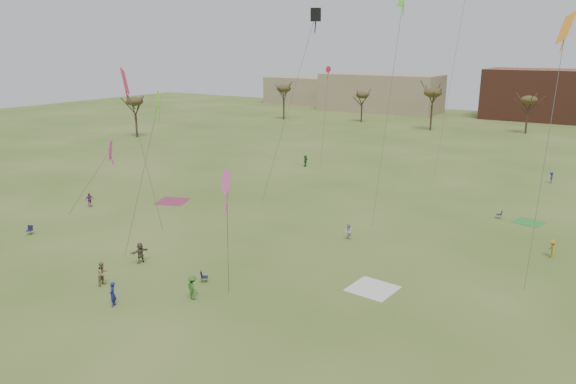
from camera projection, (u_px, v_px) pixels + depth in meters
The scene contains 21 objects.
ground at pixel (195, 308), 36.86m from camera, with size 260.00×260.00×0.00m, color #3C5B1C.
flyer_near_center at pixel (193, 287), 37.92m from camera, with size 1.16×0.67×1.80m, color #336F25.
flyer_near_right at pixel (113, 294), 36.93m from camera, with size 0.64×0.42×1.77m, color navy.
spectator_fore_b at pixel (103, 273), 40.19m from camera, with size 0.90×0.70×1.85m, color #8D785A.
spectator_fore_c at pixel (140, 253), 44.33m from camera, with size 1.64×0.52×1.77m, color brown.
flyer_mid_b at pixel (552, 249), 45.54m from camera, with size 1.00×0.57×1.55m, color #B38221.
spectator_mid_d at pixel (89, 200), 59.84m from camera, with size 0.95×0.40×1.62m, color #843782.
spectator_mid_e at pixel (348, 232), 49.67m from camera, with size 0.76×0.59×1.56m, color silver.
flyer_far_a at pixel (305, 161), 80.17m from camera, with size 1.56×0.50×1.68m, color #206225.
flyer_far_c at pixel (551, 178), 70.28m from camera, with size 0.96×0.55×1.49m, color navy.
blanket_cream at pixel (373, 289), 39.75m from camera, with size 3.21×3.21×0.03m, color silver.
blanket_plum at pixel (172, 201), 62.20m from camera, with size 3.32×3.32×0.03m, color #922C4E.
blanket_olive at pixel (529, 222), 54.75m from camera, with size 2.62×2.62×0.03m, color #328B34.
camp_chair_left at pixel (30, 232), 51.13m from camera, with size 0.71×0.72×0.87m.
camp_chair_center at pixel (204, 279), 40.81m from camera, with size 0.73×0.72×0.87m.
camp_chair_right at pixel (499, 216), 55.95m from camera, with size 0.65×0.62×0.87m.
kites_aloft at pixel (391, 27), 52.90m from camera, with size 62.83×48.72×25.57m.
tree_line at pixel (466, 103), 100.99m from camera, with size 117.44×49.32×8.91m.
building_tan at pixel (381, 93), 147.38m from camera, with size 32.00×14.00×10.00m, color #937F60.
building_brick at pixel (542, 95), 130.57m from camera, with size 26.00×16.00×12.00m, color brown.
building_tan_west at pixel (300, 90), 168.82m from camera, with size 20.00×12.00×8.00m, color #937F60.
Camera 1 is at (23.30, -24.86, 17.37)m, focal length 33.49 mm.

